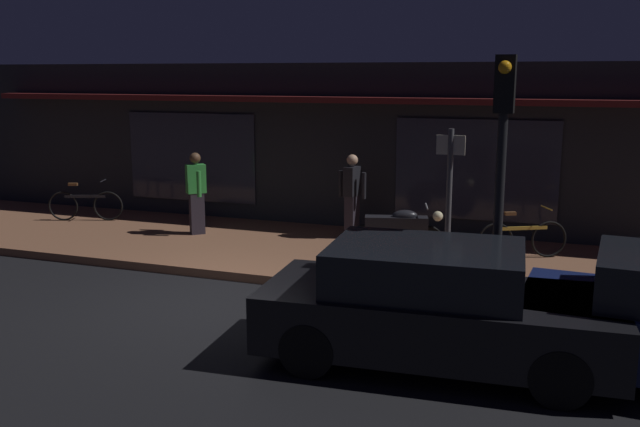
# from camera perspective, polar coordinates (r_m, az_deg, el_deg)

# --- Properties ---
(ground_plane) EXTENTS (60.00, 60.00, 0.00)m
(ground_plane) POSITION_cam_1_polar(r_m,az_deg,el_deg) (10.75, -8.75, -7.05)
(ground_plane) COLOR black
(sidewalk_slab) EXTENTS (18.00, 4.00, 0.15)m
(sidewalk_slab) POSITION_cam_1_polar(r_m,az_deg,el_deg) (13.33, -2.61, -2.96)
(sidewalk_slab) COLOR brown
(sidewalk_slab) RESTS_ON ground_plane
(storefront_building) EXTENTS (18.00, 3.30, 3.60)m
(storefront_building) POSITION_cam_1_polar(r_m,az_deg,el_deg) (16.17, 1.93, 5.80)
(storefront_building) COLOR black
(storefront_building) RESTS_ON ground_plane
(motorcycle) EXTENTS (1.67, 0.68, 0.97)m
(motorcycle) POSITION_cam_1_polar(r_m,az_deg,el_deg) (12.35, 6.41, -1.45)
(motorcycle) COLOR black
(motorcycle) RESTS_ON sidewalk_slab
(bicycle_parked) EXTENTS (1.48, 0.82, 0.91)m
(bicycle_parked) POSITION_cam_1_polar(r_m,az_deg,el_deg) (12.82, 16.22, -1.99)
(bicycle_parked) COLOR black
(bicycle_parked) RESTS_ON sidewalk_slab
(bicycle_extra) EXTENTS (1.57, 0.65, 0.91)m
(bicycle_extra) POSITION_cam_1_polar(r_m,az_deg,el_deg) (16.35, -18.66, 0.68)
(bicycle_extra) COLOR black
(bicycle_extra) RESTS_ON sidewalk_slab
(person_photographer) EXTENTS (0.48, 0.51, 1.67)m
(person_photographer) POSITION_cam_1_polar(r_m,az_deg,el_deg) (14.34, -10.10, 1.79)
(person_photographer) COLOR #28232D
(person_photographer) RESTS_ON sidewalk_slab
(person_bystander) EXTENTS (0.62, 0.42, 1.67)m
(person_bystander) POSITION_cam_1_polar(r_m,az_deg,el_deg) (13.82, 2.64, 1.59)
(person_bystander) COLOR #28232D
(person_bystander) RESTS_ON sidewalk_slab
(sign_post) EXTENTS (0.44, 0.09, 2.40)m
(sign_post) POSITION_cam_1_polar(r_m,az_deg,el_deg) (11.01, 10.51, 1.45)
(sign_post) COLOR #47474C
(sign_post) RESTS_ON sidewalk_slab
(traffic_light_pole) EXTENTS (0.24, 0.33, 3.60)m
(traffic_light_pole) POSITION_cam_1_polar(r_m,az_deg,el_deg) (8.92, 14.67, 5.25)
(traffic_light_pole) COLOR black
(traffic_light_pole) RESTS_ON ground_plane
(parked_car_near) EXTENTS (4.21, 2.03, 1.42)m
(parked_car_near) POSITION_cam_1_polar(r_m,az_deg,el_deg) (8.33, 9.29, -7.46)
(parked_car_near) COLOR black
(parked_car_near) RESTS_ON ground_plane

